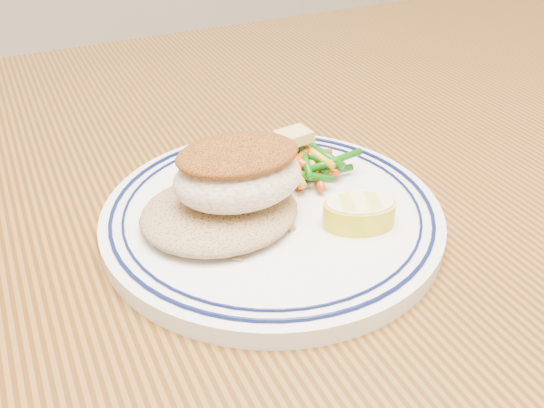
{
  "coord_description": "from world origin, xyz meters",
  "views": [
    {
      "loc": [
        -0.18,
        -0.4,
        1.03
      ],
      "look_at": [
        -0.01,
        -0.05,
        0.77
      ],
      "focal_mm": 40.0,
      "sensor_mm": 36.0,
      "label": 1
    }
  ],
  "objects_px": {
    "vegetable_pile": "(294,162)",
    "lemon_wedge": "(359,212)",
    "fish_fillet": "(238,172)",
    "plate": "(272,215)",
    "rice_pilaf": "(219,209)",
    "dining_table": "(263,277)"
  },
  "relations": [
    {
      "from": "plate",
      "to": "rice_pilaf",
      "type": "distance_m",
      "value": 0.05
    },
    {
      "from": "vegetable_pile",
      "to": "fish_fillet",
      "type": "bearing_deg",
      "value": -149.18
    },
    {
      "from": "rice_pilaf",
      "to": "vegetable_pile",
      "type": "relative_size",
      "value": 1.16
    },
    {
      "from": "fish_fillet",
      "to": "vegetable_pile",
      "type": "height_order",
      "value": "fish_fillet"
    },
    {
      "from": "dining_table",
      "to": "rice_pilaf",
      "type": "relative_size",
      "value": 12.39
    },
    {
      "from": "dining_table",
      "to": "rice_pilaf",
      "type": "height_order",
      "value": "rice_pilaf"
    },
    {
      "from": "dining_table",
      "to": "fish_fillet",
      "type": "xyz_separation_m",
      "value": [
        -0.04,
        -0.05,
        0.15
      ]
    },
    {
      "from": "dining_table",
      "to": "plate",
      "type": "bearing_deg",
      "value": -105.25
    },
    {
      "from": "vegetable_pile",
      "to": "lemon_wedge",
      "type": "xyz_separation_m",
      "value": [
        0.01,
        -0.09,
        -0.0
      ]
    },
    {
      "from": "rice_pilaf",
      "to": "lemon_wedge",
      "type": "height_order",
      "value": "rice_pilaf"
    },
    {
      "from": "rice_pilaf",
      "to": "lemon_wedge",
      "type": "relative_size",
      "value": 1.86
    },
    {
      "from": "dining_table",
      "to": "fish_fillet",
      "type": "height_order",
      "value": "fish_fillet"
    },
    {
      "from": "fish_fillet",
      "to": "lemon_wedge",
      "type": "relative_size",
      "value": 1.58
    },
    {
      "from": "dining_table",
      "to": "vegetable_pile",
      "type": "xyz_separation_m",
      "value": [
        0.03,
        -0.01,
        0.13
      ]
    },
    {
      "from": "lemon_wedge",
      "to": "plate",
      "type": "bearing_deg",
      "value": 136.64
    },
    {
      "from": "plate",
      "to": "fish_fillet",
      "type": "xyz_separation_m",
      "value": [
        -0.03,
        -0.0,
        0.05
      ]
    },
    {
      "from": "plate",
      "to": "fish_fillet",
      "type": "height_order",
      "value": "fish_fillet"
    },
    {
      "from": "vegetable_pile",
      "to": "lemon_wedge",
      "type": "relative_size",
      "value": 1.61
    },
    {
      "from": "vegetable_pile",
      "to": "lemon_wedge",
      "type": "bearing_deg",
      "value": -82.94
    },
    {
      "from": "dining_table",
      "to": "rice_pilaf",
      "type": "xyz_separation_m",
      "value": [
        -0.06,
        -0.05,
        0.12
      ]
    },
    {
      "from": "plate",
      "to": "fish_fillet",
      "type": "distance_m",
      "value": 0.05
    },
    {
      "from": "fish_fillet",
      "to": "vegetable_pile",
      "type": "xyz_separation_m",
      "value": [
        0.07,
        0.04,
        -0.03
      ]
    }
  ]
}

